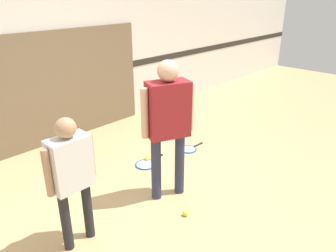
{
  "coord_description": "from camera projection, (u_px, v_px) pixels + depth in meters",
  "views": [
    {
      "loc": [
        -2.35,
        -2.5,
        2.37
      ],
      "look_at": [
        0.13,
        -0.14,
        0.92
      ],
      "focal_mm": 35.0,
      "sensor_mm": 36.0,
      "label": 1
    }
  ],
  "objects": [
    {
      "name": "wall_back",
      "position": [
        44.0,
        44.0,
        4.94
      ],
      "size": [
        16.0,
        0.07,
        3.2
      ],
      "color": "silver",
      "rests_on": "ground_plane"
    },
    {
      "name": "ground_plane",
      "position": [
        153.0,
        194.0,
        4.08
      ],
      "size": [
        16.0,
        16.0,
        0.0
      ],
      "primitive_type": "plane",
      "color": "tan"
    },
    {
      "name": "tennis_ball_near_instructor",
      "position": [
        185.0,
        213.0,
        3.68
      ],
      "size": [
        0.07,
        0.07,
        0.07
      ],
      "primitive_type": "sphere",
      "color": "#CCE038",
      "rests_on": "ground_plane"
    },
    {
      "name": "person_student_left",
      "position": [
        71.0,
        170.0,
        3.0
      ],
      "size": [
        0.51,
        0.21,
        1.34
      ],
      "rotation": [
        0.0,
        0.0,
        0.0
      ],
      "color": "#232328",
      "rests_on": "ground_plane"
    },
    {
      "name": "wall_panel",
      "position": [
        63.0,
        87.0,
        5.31
      ],
      "size": [
        2.95,
        0.05,
        1.79
      ],
      "color": "#756047",
      "rests_on": "ground_plane"
    },
    {
      "name": "tennis_ball_by_spare_racket",
      "position": [
        147.0,
        159.0,
        4.86
      ],
      "size": [
        0.07,
        0.07,
        0.07
      ],
      "primitive_type": "sphere",
      "color": "#CCE038",
      "rests_on": "ground_plane"
    },
    {
      "name": "racket_second_spare",
      "position": [
        189.0,
        149.0,
        5.2
      ],
      "size": [
        0.48,
        0.28,
        0.03
      ],
      "rotation": [
        0.0,
        0.0,
        6.23
      ],
      "color": "blue",
      "rests_on": "ground_plane"
    },
    {
      "name": "person_instructor",
      "position": [
        168.0,
        117.0,
        3.67
      ],
      "size": [
        0.59,
        0.42,
        1.68
      ],
      "rotation": [
        0.0,
        0.0,
        -0.41
      ],
      "color": "#2D334C",
      "rests_on": "ground_plane"
    },
    {
      "name": "racket_spare_on_floor",
      "position": [
        146.0,
        164.0,
        4.76
      ],
      "size": [
        0.55,
        0.33,
        0.03
      ],
      "rotation": [
        0.0,
        0.0,
        0.09
      ],
      "color": "blue",
      "rests_on": "ground_plane"
    }
  ]
}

